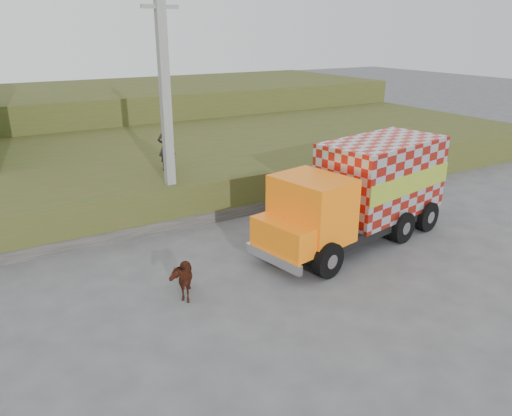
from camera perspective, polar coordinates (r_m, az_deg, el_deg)
ground at (r=14.61m, az=0.90°, el=-6.86°), size 120.00×120.00×0.00m
embankment at (r=22.96m, az=-12.18°, el=4.71°), size 40.00×12.00×1.50m
embankment_far at (r=34.21m, az=-18.89°, el=10.27°), size 40.00×12.00×3.00m
retaining_strip at (r=17.29m, az=-12.10°, el=-2.22°), size 16.00×0.50×0.40m
utility_pole at (r=16.96m, az=-10.25°, el=11.09°), size 1.20×0.30×8.00m
cargo_truck at (r=16.37m, az=12.09°, el=1.88°), size 7.43×3.64×3.18m
cow at (r=13.10m, az=-8.58°, el=-7.75°), size 1.00×1.41×1.09m
pedestrian at (r=19.08m, az=-10.18°, el=6.88°), size 0.74×0.59×1.77m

